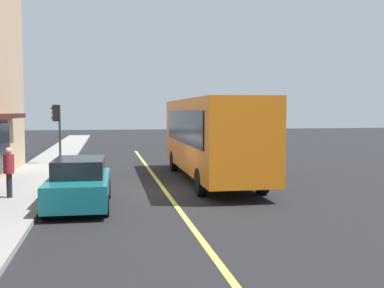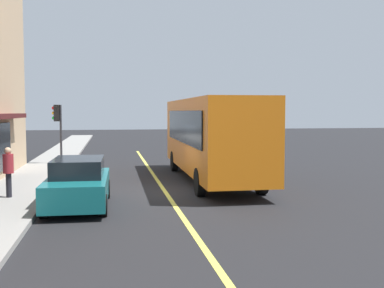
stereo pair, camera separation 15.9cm
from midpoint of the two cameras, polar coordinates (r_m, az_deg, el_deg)
ground at (r=17.48m, az=-3.04°, el=-5.85°), size 120.00×120.00×0.00m
sidewalk at (r=17.64m, az=-20.44°, el=-5.76°), size 80.00×2.44×0.15m
lane_centre_stripe at (r=17.48m, az=-3.04°, el=-5.84°), size 36.00×0.16×0.01m
bus at (r=20.08m, az=2.53°, el=1.13°), size 11.15×2.67×3.50m
traffic_light at (r=26.40m, az=-15.93°, el=2.86°), size 0.30×0.52×3.20m
car_teal at (r=15.03m, az=-13.44°, el=-4.71°), size 4.34×1.95×1.52m
pedestrian_near_storefront at (r=16.53m, az=-21.28°, el=-2.69°), size 0.34×0.34×1.66m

